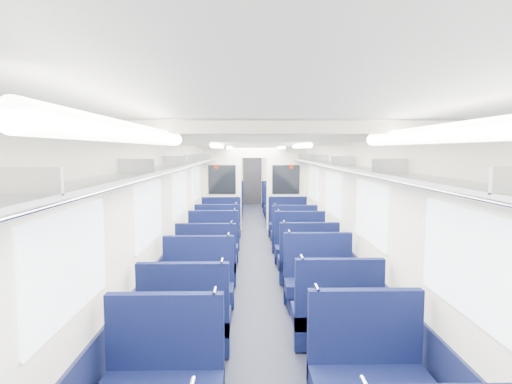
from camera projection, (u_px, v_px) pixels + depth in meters
name	position (u px, v px, depth m)	size (l,w,h in m)	color
floor	(256.00, 262.00, 8.21)	(2.80, 18.00, 0.01)	black
ceiling	(256.00, 142.00, 7.97)	(2.80, 18.00, 0.01)	white
wall_left	(184.00, 203.00, 8.06)	(0.02, 18.00, 2.35)	silver
dado_left	(186.00, 245.00, 8.15)	(0.03, 17.90, 0.70)	#0F1435
wall_right	(328.00, 203.00, 8.11)	(0.02, 18.00, 2.35)	silver
dado_right	(326.00, 244.00, 8.20)	(0.03, 17.90, 0.70)	#0F1435
wall_far	(252.00, 175.00, 17.04)	(2.80, 0.02, 2.35)	silver
luggage_rack_left	(193.00, 162.00, 7.99)	(0.36, 17.40, 0.18)	#B2B5BA
luggage_rack_right	(319.00, 162.00, 8.03)	(0.36, 17.40, 0.18)	#B2B5BA
windows	(257.00, 193.00, 7.61)	(2.78, 15.60, 0.75)	white
ceiling_fittings	(256.00, 146.00, 7.72)	(2.70, 16.06, 0.11)	white
end_door	(252.00, 180.00, 17.00)	(0.75, 0.06, 2.00)	black
bulkhead	(254.00, 186.00, 11.44)	(2.80, 0.10, 2.35)	white
seat_7	(368.00, 379.00, 3.40)	(0.96, 0.53, 1.08)	#0D143F
seat_8	(186.00, 324.00, 4.49)	(0.96, 0.53, 1.08)	#0D143F
seat_9	(336.00, 318.00, 4.65)	(0.96, 0.53, 1.08)	#0D143F
seat_10	(198.00, 290.00, 5.57)	(0.96, 0.53, 1.08)	#0D143F
seat_11	(319.00, 285.00, 5.79)	(0.96, 0.53, 1.08)	#0D143F
seat_12	(207.00, 265.00, 6.78)	(0.96, 0.53, 1.08)	#0D143F
seat_13	(308.00, 264.00, 6.87)	(0.96, 0.53, 1.08)	#0D143F
seat_14	(213.00, 249.00, 7.93)	(0.96, 0.53, 1.08)	#0D143F
seat_15	(300.00, 250.00, 7.85)	(0.96, 0.53, 1.08)	#0D143F
seat_16	(218.00, 236.00, 9.12)	(0.96, 0.53, 1.08)	#0D143F
seat_17	(294.00, 237.00, 8.99)	(0.96, 0.53, 1.08)	#0D143F
seat_18	(221.00, 227.00, 10.22)	(0.96, 0.53, 1.08)	#0D143F
seat_19	(288.00, 226.00, 10.33)	(0.96, 0.53, 1.08)	#0D143F
seat_20	(225.00, 214.00, 12.17)	(0.96, 0.53, 1.08)	#0D143F
seat_21	(282.00, 214.00, 12.23)	(0.96, 0.53, 1.08)	#0D143F
seat_22	(227.00, 209.00, 13.29)	(0.96, 0.53, 1.08)	#0D143F
seat_23	(279.00, 208.00, 13.52)	(0.96, 0.53, 1.08)	#0D143F
seat_24	(229.00, 203.00, 14.67)	(0.96, 0.53, 1.08)	#0D143F
seat_25	(276.00, 204.00, 14.64)	(0.96, 0.53, 1.08)	#0D143F
seat_26	(231.00, 200.00, 15.76)	(0.96, 0.53, 1.08)	#0D143F
seat_27	(275.00, 200.00, 15.66)	(0.96, 0.53, 1.08)	#0D143F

